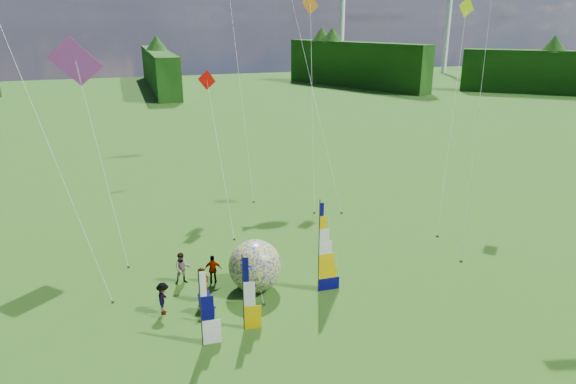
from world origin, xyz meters
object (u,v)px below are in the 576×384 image
object	(u,v)px
feather_banner_main	(319,249)
camp_chair	(207,305)
side_banner_far	(201,309)
spectator_d	(213,269)
side_banner_left	(243,294)
spectator_a	(203,285)
bol_inflatable	(255,266)
spectator_c	(163,299)
spectator_b	(182,268)
kite_whale	(310,67)

from	to	relation	value
feather_banner_main	camp_chair	size ratio (longest dim) A/B	4.28
side_banner_far	spectator_d	world-z (taller)	side_banner_far
side_banner_far	spectator_d	size ratio (longest dim) A/B	2.23
side_banner_left	camp_chair	distance (m)	2.45
side_banner_left	spectator_a	bearing A→B (deg)	125.03
bol_inflatable	spectator_c	bearing A→B (deg)	-169.77
side_banner_left	spectator_c	world-z (taller)	side_banner_left
spectator_b	spectator_c	distance (m)	2.95
bol_inflatable	feather_banner_main	bearing A→B (deg)	-22.21
spectator_a	feather_banner_main	bearing A→B (deg)	-37.89
feather_banner_main	spectator_c	xyz separation A→B (m)	(-7.64, 0.37, -1.61)
feather_banner_main	spectator_a	distance (m)	5.93
side_banner_left	spectator_a	size ratio (longest dim) A/B	1.99
spectator_d	camp_chair	distance (m)	3.17
side_banner_far	camp_chair	size ratio (longest dim) A/B	3.11
spectator_a	camp_chair	world-z (taller)	spectator_a
spectator_a	spectator_b	xyz separation A→B (m)	(-0.75, 2.17, -0.04)
feather_banner_main	bol_inflatable	size ratio (longest dim) A/B	1.79
camp_chair	feather_banner_main	bearing A→B (deg)	-13.66
spectator_a	camp_chair	size ratio (longest dim) A/B	1.59
side_banner_far	spectator_b	world-z (taller)	side_banner_far
feather_banner_main	spectator_c	world-z (taller)	feather_banner_main
side_banner_left	feather_banner_main	bearing A→B (deg)	37.13
feather_banner_main	spectator_c	bearing A→B (deg)	179.05
camp_chair	kite_whale	distance (m)	21.71
spectator_d	bol_inflatable	bearing A→B (deg)	157.04
side_banner_left	kite_whale	size ratio (longest dim) A/B	0.18
feather_banner_main	side_banner_left	distance (m)	4.88
spectator_b	feather_banner_main	bearing A→B (deg)	-22.26
side_banner_far	feather_banner_main	bearing A→B (deg)	26.42
bol_inflatable	spectator_b	bearing A→B (deg)	151.91
feather_banner_main	kite_whale	distance (m)	18.22
side_banner_left	kite_whale	distance (m)	21.87
bol_inflatable	side_banner_left	bearing A→B (deg)	-112.79
spectator_d	spectator_a	bearing A→B (deg)	77.79
side_banner_far	bol_inflatable	xyz separation A→B (m)	(3.34, 3.88, -0.40)
spectator_b	kite_whale	world-z (taller)	kite_whale
bol_inflatable	spectator_d	distance (m)	2.42
spectator_b	kite_whale	xyz separation A→B (m)	(11.77, 12.78, 8.80)
side_banner_left	spectator_b	distance (m)	5.62
side_banner_left	bol_inflatable	world-z (taller)	side_banner_left
side_banner_left	camp_chair	xyz separation A→B (m)	(-1.36, 1.63, -1.22)
feather_banner_main	kite_whale	bearing A→B (deg)	73.16
spectator_a	side_banner_far	bearing A→B (deg)	-129.39
spectator_b	spectator_c	world-z (taller)	spectator_b
side_banner_far	kite_whale	world-z (taller)	kite_whale
side_banner_far	camp_chair	xyz separation A→B (m)	(0.59, 2.20, -1.18)
feather_banner_main	camp_chair	xyz separation A→B (m)	(-5.72, -0.47, -1.84)
spectator_d	spectator_c	bearing A→B (deg)	51.24
bol_inflatable	kite_whale	size ratio (longest dim) A/B	0.14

